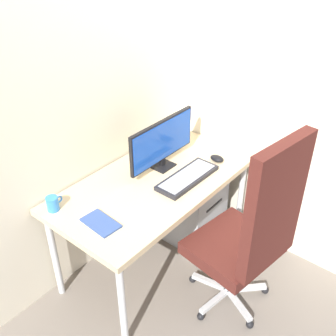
# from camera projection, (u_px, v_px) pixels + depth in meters

# --- Properties ---
(ground_plane) EXTENTS (8.00, 8.00, 0.00)m
(ground_plane) POSITION_uv_depth(u_px,v_px,m) (156.00, 259.00, 3.05)
(ground_plane) COLOR slate
(wall_back) EXTENTS (3.02, 0.04, 2.80)m
(wall_back) POSITION_uv_depth(u_px,v_px,m) (104.00, 68.00, 2.50)
(wall_back) COLOR beige
(wall_back) RESTS_ON ground_plane
(wall_side_right) EXTENTS (0.04, 2.35, 2.80)m
(wall_side_right) POSITION_uv_depth(u_px,v_px,m) (253.00, 59.00, 2.64)
(wall_side_right) COLOR beige
(wall_side_right) RESTS_ON ground_plane
(desk) EXTENTS (1.41, 0.74, 0.73)m
(desk) POSITION_uv_depth(u_px,v_px,m) (155.00, 187.00, 2.68)
(desk) COLOR #D1B78C
(desk) RESTS_ON ground_plane
(office_chair) EXTENTS (0.57, 0.58, 1.30)m
(office_chair) POSITION_uv_depth(u_px,v_px,m) (253.00, 230.00, 2.31)
(office_chair) COLOR black
(office_chair) RESTS_ON ground_plane
(filing_cabinet) EXTENTS (0.40, 0.47, 0.56)m
(filing_cabinet) POSITION_uv_depth(u_px,v_px,m) (188.00, 205.00, 3.15)
(filing_cabinet) COLOR #9EA0A5
(filing_cabinet) RESTS_ON ground_plane
(monitor) EXTENTS (0.60, 0.12, 0.35)m
(monitor) POSITION_uv_depth(u_px,v_px,m) (162.00, 142.00, 2.68)
(monitor) COLOR black
(monitor) RESTS_ON desk
(keyboard) EXTENTS (0.47, 0.18, 0.03)m
(keyboard) POSITION_uv_depth(u_px,v_px,m) (187.00, 178.00, 2.65)
(keyboard) COLOR black
(keyboard) RESTS_ON desk
(mouse) EXTENTS (0.07, 0.10, 0.04)m
(mouse) POSITION_uv_depth(u_px,v_px,m) (217.00, 158.00, 2.84)
(mouse) COLOR black
(mouse) RESTS_ON desk
(pen_holder) EXTENTS (0.09, 0.09, 0.17)m
(pen_holder) POSITION_uv_depth(u_px,v_px,m) (156.00, 143.00, 2.98)
(pen_holder) COLOR silver
(pen_holder) RESTS_ON desk
(notebook) EXTENTS (0.15, 0.23, 0.01)m
(notebook) POSITION_uv_depth(u_px,v_px,m) (101.00, 223.00, 2.28)
(notebook) COLOR #334C8C
(notebook) RESTS_ON desk
(coffee_mug) EXTENTS (0.11, 0.07, 0.09)m
(coffee_mug) POSITION_uv_depth(u_px,v_px,m) (53.00, 204.00, 2.37)
(coffee_mug) COLOR #337FD8
(coffee_mug) RESTS_ON desk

